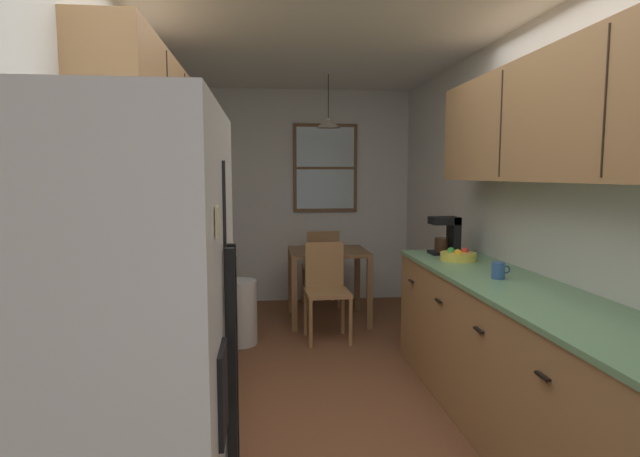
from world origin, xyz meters
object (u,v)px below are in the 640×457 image
object	(u,v)px
refrigerator	(88,433)
mug_by_coffeemaker	(499,271)
dining_table	(328,263)
coffee_maker	(448,235)
stove_range	(136,437)
storage_canister	(155,289)
dining_chair_far	(322,264)
dining_chair_near	(326,286)
microwave_over_range	(94,133)
table_serving_bowl	(318,247)
trash_bin	(239,312)
fruit_bowl	(458,255)

from	to	relation	value
refrigerator	mug_by_coffeemaker	bearing A→B (deg)	40.28
dining_table	coffee_maker	distance (m)	1.59
stove_range	storage_canister	world-z (taller)	stove_range
dining_table	dining_chair_far	bearing A→B (deg)	90.24
dining_chair_near	microwave_over_range	bearing A→B (deg)	-114.92
table_serving_bowl	microwave_over_range	bearing A→B (deg)	-110.68
trash_bin	microwave_over_range	bearing A→B (deg)	-99.17
microwave_over_range	dining_chair_far	distance (m)	4.17
refrigerator	stove_range	distance (m)	0.81
trash_bin	dining_table	bearing A→B (deg)	36.54
stove_range	microwave_over_range	xyz separation A→B (m)	(-0.11, 0.00, 1.23)
stove_range	fruit_bowl	world-z (taller)	stove_range
stove_range	microwave_over_range	world-z (taller)	microwave_over_range
dining_chair_far	fruit_bowl	bearing A→B (deg)	-70.19
trash_bin	table_serving_bowl	size ratio (longest dim) A/B	2.75
microwave_over_range	dining_chair_near	bearing A→B (deg)	65.08
microwave_over_range	mug_by_coffeemaker	distance (m)	2.39
microwave_over_range	coffee_maker	world-z (taller)	microwave_over_range
trash_bin	coffee_maker	xyz separation A→B (m)	(1.71, -0.63, 0.76)
refrigerator	stove_range	xyz separation A→B (m)	(-0.06, 0.71, -0.39)
dining_table	refrigerator	bearing A→B (deg)	-106.15
refrigerator	dining_table	distance (m)	4.07
fruit_bowl	dining_table	bearing A→B (deg)	116.04
stove_range	coffee_maker	bearing A→B (deg)	43.42
mug_by_coffeemaker	table_serving_bowl	distance (m)	2.45
dining_chair_near	stove_range	bearing A→B (deg)	-112.84
coffee_maker	table_serving_bowl	size ratio (longest dim) A/B	1.41
coffee_maker	microwave_over_range	bearing A→B (deg)	-138.16
trash_bin	stove_range	bearing A→B (deg)	-96.64
microwave_over_range	dining_chair_near	size ratio (longest dim) A/B	0.65
stove_range	coffee_maker	size ratio (longest dim) A/B	3.64
microwave_over_range	trash_bin	world-z (taller)	microwave_over_range
coffee_maker	table_serving_bowl	bearing A→B (deg)	125.19
stove_range	fruit_bowl	xyz separation A→B (m)	(1.97, 1.59, 0.47)
mug_by_coffeemaker	dining_table	bearing A→B (deg)	108.68
microwave_over_range	fruit_bowl	world-z (taller)	microwave_over_range
storage_canister	mug_by_coffeemaker	xyz separation A→B (m)	(1.97, 0.44, -0.03)
refrigerator	table_serving_bowl	xyz separation A→B (m)	(1.03, 3.90, -0.07)
dining_chair_far	dining_chair_near	bearing A→B (deg)	-94.32
refrigerator	storage_canister	world-z (taller)	refrigerator
stove_range	trash_bin	xyz separation A→B (m)	(0.29, 2.53, -0.18)
storage_canister	coffee_maker	xyz separation A→B (m)	(2.01, 1.43, 0.08)
storage_canister	mug_by_coffeemaker	world-z (taller)	storage_canister
coffee_maker	fruit_bowl	world-z (taller)	coffee_maker
dining_chair_near	storage_canister	distance (m)	2.46
refrigerator	coffee_maker	xyz separation A→B (m)	(1.94, 2.60, 0.20)
dining_table	mug_by_coffeemaker	size ratio (longest dim) A/B	6.91
stove_range	refrigerator	bearing A→B (deg)	-85.16
stove_range	table_serving_bowl	distance (m)	3.38
fruit_bowl	dining_chair_near	bearing A→B (deg)	130.40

